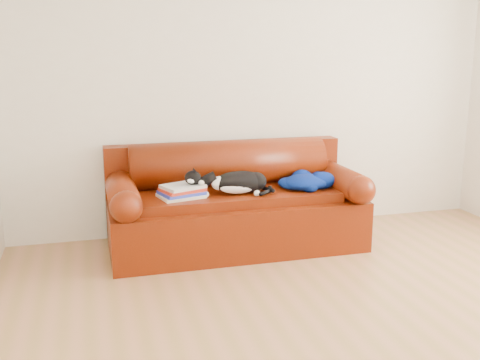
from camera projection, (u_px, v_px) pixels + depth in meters
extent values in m
plane|color=olive|center=(351.00, 320.00, 3.49)|extent=(4.50, 4.50, 0.00)
cube|color=beige|center=(258.00, 89.00, 5.07)|extent=(4.50, 0.02, 2.60)
cube|color=#3E0F02|center=(235.00, 223.00, 4.76)|extent=(2.10, 0.90, 0.42)
cube|color=#3E0F02|center=(237.00, 197.00, 4.66)|extent=(1.66, 0.62, 0.10)
cylinder|color=black|center=(128.00, 268.00, 4.25)|extent=(0.06, 0.06, 0.05)
cylinder|color=black|center=(352.00, 246.00, 4.73)|extent=(0.06, 0.06, 0.05)
cylinder|color=black|center=(122.00, 241.00, 4.87)|extent=(0.06, 0.06, 0.05)
cylinder|color=black|center=(320.00, 223.00, 5.35)|extent=(0.06, 0.06, 0.05)
cube|color=#3E0F02|center=(225.00, 188.00, 5.05)|extent=(2.10, 0.18, 0.85)
cylinder|color=#3E0F02|center=(228.00, 163.00, 4.89)|extent=(1.70, 0.40, 0.40)
cylinder|color=#3E0F02|center=(122.00, 192.00, 4.44)|extent=(0.24, 0.88, 0.24)
sphere|color=#3E0F02|center=(126.00, 207.00, 4.03)|extent=(0.24, 0.24, 0.24)
cylinder|color=#3E0F02|center=(337.00, 178.00, 4.93)|extent=(0.24, 0.88, 0.24)
sphere|color=#3E0F02|center=(361.00, 190.00, 4.51)|extent=(0.24, 0.24, 0.24)
cube|color=beige|center=(182.00, 196.00, 4.45)|extent=(0.38, 0.32, 0.02)
cube|color=white|center=(182.00, 196.00, 4.45)|extent=(0.37, 0.31, 0.02)
cube|color=#2131B2|center=(182.00, 193.00, 4.45)|extent=(0.38, 0.33, 0.02)
cube|color=white|center=(182.00, 193.00, 4.45)|extent=(0.36, 0.31, 0.02)
cube|color=#AE2613|center=(182.00, 190.00, 4.44)|extent=(0.38, 0.33, 0.02)
cube|color=white|center=(182.00, 190.00, 4.44)|extent=(0.36, 0.32, 0.02)
cube|color=silver|center=(182.00, 186.00, 4.44)|extent=(0.37, 0.33, 0.02)
cube|color=white|center=(182.00, 186.00, 4.44)|extent=(0.36, 0.32, 0.02)
ellipsoid|color=black|center=(240.00, 182.00, 4.56)|extent=(0.47, 0.29, 0.18)
ellipsoid|color=white|center=(238.00, 188.00, 4.52)|extent=(0.32, 0.17, 0.12)
ellipsoid|color=white|center=(219.00, 183.00, 4.51)|extent=(0.14, 0.13, 0.11)
ellipsoid|color=black|center=(256.00, 183.00, 4.59)|extent=(0.20, 0.20, 0.16)
ellipsoid|color=black|center=(204.00, 176.00, 4.51)|extent=(0.14, 0.13, 0.11)
ellipsoid|color=white|center=(203.00, 179.00, 4.47)|extent=(0.07, 0.06, 0.05)
sphere|color=#BF7272|center=(201.00, 179.00, 4.46)|extent=(0.02, 0.02, 0.02)
cone|color=black|center=(206.00, 171.00, 4.47)|extent=(0.05, 0.05, 0.05)
cone|color=black|center=(206.00, 169.00, 4.53)|extent=(0.05, 0.05, 0.05)
cylinder|color=black|center=(268.00, 189.00, 4.59)|extent=(0.08, 0.16, 0.04)
sphere|color=white|center=(215.00, 193.00, 4.50)|extent=(0.04, 0.04, 0.04)
sphere|color=white|center=(257.00, 193.00, 4.49)|extent=(0.04, 0.04, 0.04)
ellipsoid|color=#020D44|center=(306.00, 181.00, 4.72)|extent=(0.46, 0.43, 0.13)
ellipsoid|color=#020D44|center=(322.00, 179.00, 4.74)|extent=(0.28, 0.25, 0.14)
ellipsoid|color=#020D44|center=(292.00, 183.00, 4.73)|extent=(0.29, 0.32, 0.09)
ellipsoid|color=#020D44|center=(301.00, 177.00, 4.83)|extent=(0.23, 0.20, 0.14)
ellipsoid|color=#020D44|center=(309.00, 186.00, 4.62)|extent=(0.18, 0.19, 0.09)
ellipsoid|color=#B3BAC5|center=(317.00, 180.00, 4.69)|extent=(0.18, 0.10, 0.04)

